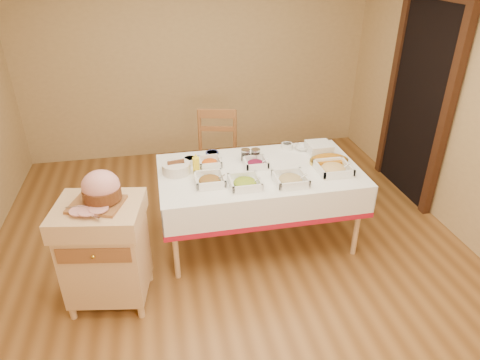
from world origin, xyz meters
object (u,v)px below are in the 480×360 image
dining_table (259,185)px  preserve_jar_left (245,155)px  plate_stack (319,148)px  brass_platter (329,161)px  ham_on_board (100,190)px  butcher_cart (105,248)px  preserve_jar_right (256,155)px  bread_basket (176,168)px  mustard_bottle (196,165)px  dining_chair (217,157)px

dining_table → preserve_jar_left: (-0.08, 0.21, 0.21)m
plate_stack → brass_platter: bearing=-88.0°
dining_table → brass_platter: (0.67, 0.00, 0.18)m
ham_on_board → butcher_cart: bearing=-141.9°
preserve_jar_right → plate_stack: preserve_jar_right is taller
preserve_jar_left → bread_basket: (-0.66, -0.12, -0.00)m
mustard_bottle → brass_platter: mustard_bottle is taller
preserve_jar_left → brass_platter: 0.78m
preserve_jar_right → brass_platter: bearing=-17.0°
brass_platter → butcher_cart: bearing=-164.3°
bread_basket → brass_platter: size_ratio=0.68×
dining_table → brass_platter: brass_platter is taller
dining_chair → preserve_jar_left: dining_chair is taller
preserve_jar_left → brass_platter: preserve_jar_left is taller
butcher_cart → plate_stack: butcher_cart is taller
dining_chair → mustard_bottle: bearing=-110.6°
dining_chair → ham_on_board: bearing=-127.3°
dining_table → ham_on_board: 1.48m
bread_basket → preserve_jar_left: bearing=10.4°
mustard_bottle → brass_platter: bearing=-1.9°
butcher_cart → preserve_jar_right: butcher_cart is taller
dining_table → butcher_cart: (-1.36, -0.57, -0.09)m
bread_basket → brass_platter: bearing=-3.7°
ham_on_board → preserve_jar_left: 1.46m
dining_chair → dining_table: bearing=-72.4°
ham_on_board → dining_chair: bearing=52.7°
dining_chair → bread_basket: dining_chair is taller
dining_table → preserve_jar_right: preserve_jar_right is taller
preserve_jar_right → plate_stack: bearing=3.5°
butcher_cart → ham_on_board: bearing=38.1°
dining_table → dining_chair: dining_chair is taller
dining_chair → brass_platter: 1.29m
preserve_jar_right → brass_platter: size_ratio=0.30×
butcher_cart → dining_table: bearing=22.7°
ham_on_board → preserve_jar_left: size_ratio=3.47×
mustard_bottle → dining_chair: bearing=69.4°
butcher_cart → mustard_bottle: 1.05m
butcher_cart → bread_basket: 0.95m
butcher_cart → preserve_jar_right: (1.37, 0.77, 0.30)m
dining_table → plate_stack: size_ratio=7.96×
preserve_jar_left → brass_platter: size_ratio=0.30×
preserve_jar_right → plate_stack: size_ratio=0.49×
brass_platter → preserve_jar_right: bearing=163.0°
plate_stack → brass_platter: (0.01, -0.24, -0.03)m
dining_chair → plate_stack: bearing=-32.9°
preserve_jar_right → bread_basket: preserve_jar_right is taller
preserve_jar_right → mustard_bottle: bearing=-164.6°
preserve_jar_left → bread_basket: bearing=-169.6°
bread_basket → plate_stack: 1.41m
plate_stack → brass_platter: size_ratio=0.62×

